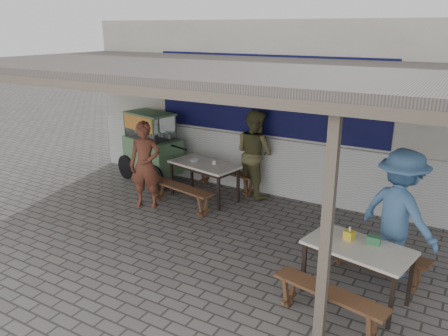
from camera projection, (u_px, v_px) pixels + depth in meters
ground at (191, 253)px, 6.80m from camera, size 60.00×60.00×0.00m
back_wall at (285, 108)px, 9.21m from camera, size 9.00×1.28×3.50m
warung_roof at (221, 71)px, 6.69m from camera, size 9.00×4.21×2.81m
table_left at (204, 167)px, 8.77m from camera, size 1.53×0.96×0.75m
bench_left_street at (180, 192)px, 8.39m from camera, size 1.55×0.57×0.45m
bench_left_wall at (226, 175)px, 9.36m from camera, size 1.55×0.57×0.45m
table_right at (358, 252)px, 5.47m from camera, size 1.40×0.97×0.75m
bench_right_street at (329, 299)px, 5.08m from camera, size 1.41×0.55×0.45m
bench_right_wall at (378, 255)px, 6.07m from camera, size 1.41×0.55×0.45m
vendor_cart at (152, 144)px, 9.78m from camera, size 2.02×1.09×1.57m
patron_street_side at (145, 165)px, 8.34m from camera, size 0.72×0.62×1.68m
patron_wall_side at (255, 153)px, 8.91m from camera, size 1.07×0.97×1.80m
patron_right_table at (399, 214)px, 5.96m from camera, size 1.37×1.17×1.84m
tissue_box at (349, 235)px, 5.61m from camera, size 0.14×0.14×0.12m
donation_box at (374, 240)px, 5.48m from camera, size 0.16×0.11×0.11m
condiment_jar at (214, 162)px, 8.68m from camera, size 0.07×0.07×0.08m
condiment_bowl at (194, 160)px, 8.89m from camera, size 0.23×0.23×0.04m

